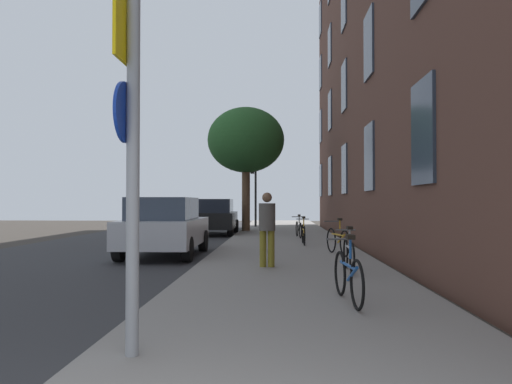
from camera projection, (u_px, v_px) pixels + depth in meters
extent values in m
plane|color=#332D28|center=(186.00, 245.00, 16.81)|extent=(41.80, 41.80, 0.00)
cube|color=#2D2D30|center=(127.00, 244.00, 16.90)|extent=(7.00, 38.00, 0.01)
cube|color=gray|center=(286.00, 243.00, 16.66)|extent=(4.20, 38.00, 0.12)
cube|color=#513328|center=(363.00, 41.00, 16.18)|extent=(0.50, 27.00, 13.91)
cube|color=#2D3847|center=(423.00, 132.00, 8.62)|extent=(0.06, 1.28, 1.90)
cube|color=#2D3847|center=(369.00, 157.00, 13.61)|extent=(0.06, 1.28, 1.90)
cube|color=#2D3847|center=(344.00, 169.00, 18.61)|extent=(0.06, 1.28, 1.90)
cube|color=#2D3847|center=(330.00, 176.00, 23.60)|extent=(0.06, 1.28, 1.90)
cube|color=#2D3847|center=(321.00, 181.00, 28.59)|extent=(0.06, 1.28, 1.90)
cube|color=#2D3847|center=(369.00, 45.00, 13.68)|extent=(0.06, 1.28, 1.90)
cube|color=#2D3847|center=(344.00, 87.00, 18.67)|extent=(0.06, 1.28, 1.90)
cube|color=#2D3847|center=(330.00, 111.00, 23.67)|extent=(0.06, 1.28, 1.90)
cube|color=#2D3847|center=(321.00, 127.00, 28.66)|extent=(0.06, 1.28, 1.90)
cube|color=#2D3847|center=(344.00, 5.00, 18.74)|extent=(0.06, 1.28, 1.90)
cube|color=#2D3847|center=(330.00, 46.00, 23.73)|extent=(0.06, 1.28, 1.90)
cube|color=#2D3847|center=(320.00, 73.00, 28.72)|extent=(0.06, 1.28, 1.90)
cube|color=#2D3847|center=(320.00, 20.00, 28.79)|extent=(0.06, 1.28, 1.90)
cylinder|color=gray|center=(133.00, 171.00, 4.38)|extent=(0.12, 0.12, 3.35)
cube|color=yellow|center=(125.00, 31.00, 4.41)|extent=(0.03, 0.60, 0.60)
cylinder|color=#14339E|center=(125.00, 113.00, 4.40)|extent=(0.03, 0.56, 0.56)
cylinder|color=black|center=(256.00, 192.00, 26.80)|extent=(0.12, 0.12, 3.81)
cube|color=black|center=(252.00, 167.00, 26.84)|extent=(0.20, 0.24, 0.80)
sphere|color=#4B0707|center=(250.00, 162.00, 26.85)|extent=(0.16, 0.16, 0.16)
sphere|color=orange|center=(250.00, 167.00, 26.84)|extent=(0.16, 0.16, 0.16)
sphere|color=#083E11|center=(250.00, 171.00, 26.83)|extent=(0.16, 0.16, 0.16)
cylinder|color=brown|center=(246.00, 197.00, 23.02)|extent=(0.39, 0.39, 3.26)
ellipsoid|color=#235123|center=(246.00, 140.00, 23.08)|extent=(3.69, 3.69, 3.14)
torus|color=black|center=(340.00, 273.00, 7.14)|extent=(0.10, 0.66, 0.66)
torus|color=black|center=(357.00, 285.00, 6.15)|extent=(0.10, 0.66, 0.66)
cylinder|color=#194C99|center=(348.00, 265.00, 6.65)|extent=(0.12, 0.84, 0.04)
cylinder|color=#194C99|center=(352.00, 274.00, 6.40)|extent=(0.09, 0.51, 0.28)
cylinder|color=#194C99|center=(350.00, 249.00, 6.50)|extent=(0.04, 0.04, 0.28)
cube|color=black|center=(350.00, 237.00, 6.51)|extent=(0.10, 0.24, 0.06)
cylinder|color=#4C4C4C|center=(340.00, 239.00, 7.15)|extent=(0.42, 0.07, 0.03)
torus|color=black|center=(346.00, 253.00, 10.11)|extent=(0.05, 0.62, 0.62)
torus|color=black|center=(352.00, 259.00, 9.13)|extent=(0.05, 0.62, 0.62)
cylinder|color=#99999E|center=(349.00, 247.00, 9.62)|extent=(0.06, 0.83, 0.04)
cylinder|color=#99999E|center=(350.00, 252.00, 9.38)|extent=(0.05, 0.50, 0.27)
cylinder|color=#99999E|center=(350.00, 236.00, 9.48)|extent=(0.04, 0.04, 0.28)
cube|color=black|center=(350.00, 228.00, 9.49)|extent=(0.10, 0.24, 0.06)
cylinder|color=#4C4C4C|center=(346.00, 230.00, 10.12)|extent=(0.42, 0.04, 0.03)
torus|color=black|center=(331.00, 240.00, 13.10)|extent=(0.20, 0.67, 0.68)
torus|color=black|center=(345.00, 243.00, 12.12)|extent=(0.20, 0.67, 0.68)
cylinder|color=#C68C19|center=(338.00, 235.00, 12.62)|extent=(0.24, 0.84, 0.04)
cylinder|color=#C68C19|center=(341.00, 239.00, 12.37)|extent=(0.16, 0.51, 0.28)
cylinder|color=#C68C19|center=(340.00, 225.00, 12.47)|extent=(0.04, 0.04, 0.28)
cube|color=black|center=(340.00, 219.00, 12.48)|extent=(0.10, 0.24, 0.06)
cylinder|color=#4C4C4C|center=(331.00, 221.00, 13.11)|extent=(0.42, 0.13, 0.03)
torus|color=black|center=(303.00, 234.00, 16.13)|extent=(0.04, 0.63, 0.63)
torus|color=black|center=(304.00, 236.00, 15.15)|extent=(0.04, 0.63, 0.63)
cylinder|color=#C68C19|center=(303.00, 229.00, 15.64)|extent=(0.05, 0.84, 0.04)
cylinder|color=#C68C19|center=(304.00, 232.00, 15.40)|extent=(0.04, 0.51, 0.27)
cylinder|color=#C68C19|center=(304.00, 222.00, 15.50)|extent=(0.04, 0.04, 0.28)
cube|color=black|center=(304.00, 217.00, 15.50)|extent=(0.10, 0.24, 0.06)
cylinder|color=#4C4C4C|center=(303.00, 219.00, 16.14)|extent=(0.42, 0.03, 0.03)
torus|color=black|center=(297.00, 229.00, 19.15)|extent=(0.09, 0.61, 0.61)
torus|color=black|center=(300.00, 230.00, 18.12)|extent=(0.09, 0.61, 0.61)
cylinder|color=black|center=(299.00, 225.00, 18.64)|extent=(0.12, 0.88, 0.04)
cylinder|color=black|center=(299.00, 228.00, 18.38)|extent=(0.09, 0.53, 0.29)
cylinder|color=black|center=(299.00, 219.00, 18.49)|extent=(0.04, 0.04, 0.28)
cube|color=black|center=(299.00, 215.00, 18.49)|extent=(0.10, 0.24, 0.06)
cylinder|color=#4C4C4C|center=(297.00, 217.00, 19.16)|extent=(0.42, 0.06, 0.03)
cylinder|color=olive|center=(263.00, 249.00, 10.25)|extent=(0.15, 0.15, 0.78)
cylinder|color=olive|center=(271.00, 249.00, 10.24)|extent=(0.15, 0.15, 0.78)
cylinder|color=#4C4742|center=(267.00, 217.00, 10.26)|extent=(0.50, 0.50, 0.58)
sphere|color=brown|center=(267.00, 197.00, 10.27)|extent=(0.21, 0.21, 0.21)
cube|color=#B7B7BC|center=(165.00, 232.00, 13.27)|extent=(1.95, 4.03, 0.70)
cube|color=#2D3847|center=(164.00, 208.00, 13.08)|extent=(1.62, 2.27, 0.60)
cylinder|color=black|center=(147.00, 241.00, 14.58)|extent=(0.22, 0.64, 0.64)
cylinder|color=black|center=(203.00, 241.00, 14.50)|extent=(0.22, 0.64, 0.64)
cylinder|color=black|center=(119.00, 249.00, 12.02)|extent=(0.22, 0.64, 0.64)
cylinder|color=black|center=(187.00, 249.00, 11.94)|extent=(0.22, 0.64, 0.64)
cube|color=black|center=(215.00, 220.00, 21.84)|extent=(1.93, 4.19, 0.70)
cube|color=#1E232D|center=(215.00, 206.00, 21.65)|extent=(1.59, 2.36, 0.60)
cylinder|color=black|center=(202.00, 226.00, 23.19)|extent=(0.22, 0.64, 0.64)
cylinder|color=black|center=(236.00, 226.00, 23.12)|extent=(0.22, 0.64, 0.64)
cylinder|color=black|center=(192.00, 229.00, 20.55)|extent=(0.22, 0.64, 0.64)
cylinder|color=black|center=(231.00, 229.00, 20.48)|extent=(0.22, 0.64, 0.64)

